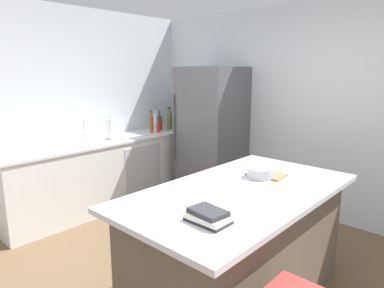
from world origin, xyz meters
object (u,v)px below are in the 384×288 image
at_px(sink_faucet, 85,130).
at_px(hot_sauce_bottle, 158,127).
at_px(kitchen_island, 239,244).
at_px(cutting_board, 266,175).
at_px(cookbook_stack, 208,216).
at_px(refrigerator, 211,134).
at_px(syrup_bottle, 180,123).
at_px(soda_bottle, 156,122).
at_px(olive_oil_bottle, 169,121).
at_px(vinegar_bottle, 151,124).
at_px(mixing_bowl, 261,172).
at_px(whiskey_bottle, 160,122).
at_px(paper_towel_roll, 110,129).
at_px(gin_bottle, 170,120).

height_order(sink_faucet, hot_sauce_bottle, sink_faucet).
relative_size(kitchen_island, cutting_board, 6.03).
bearing_deg(cookbook_stack, refrigerator, 129.01).
bearing_deg(syrup_bottle, soda_bottle, -107.76).
bearing_deg(olive_oil_bottle, vinegar_bottle, -86.68).
bearing_deg(cutting_board, kitchen_island, -85.16).
xyz_separation_m(refrigerator, hot_sauce_bottle, (-0.77, -0.31, 0.05)).
distance_m(cookbook_stack, cutting_board, 1.06).
bearing_deg(refrigerator, olive_oil_bottle, -178.81).
bearing_deg(refrigerator, soda_bottle, -166.42).
bearing_deg(refrigerator, mixing_bowl, -38.68).
xyz_separation_m(syrup_bottle, cutting_board, (2.36, -1.33, -0.06)).
bearing_deg(sink_faucet, syrup_bottle, 86.13).
height_order(syrup_bottle, cutting_board, syrup_bottle).
height_order(olive_oil_bottle, soda_bottle, soda_bottle).
xyz_separation_m(hot_sauce_bottle, cutting_board, (2.33, -0.86, -0.05)).
relative_size(olive_oil_bottle, hot_sauce_bottle, 1.69).
height_order(syrup_bottle, whiskey_bottle, whiskey_bottle).
relative_size(olive_oil_bottle, cutting_board, 1.05).
relative_size(syrup_bottle, whiskey_bottle, 0.73).
relative_size(olive_oil_bottle, soda_bottle, 0.98).
bearing_deg(paper_towel_roll, hot_sauce_bottle, 83.91).
bearing_deg(hot_sauce_bottle, cutting_board, -20.24).
relative_size(syrup_bottle, gin_bottle, 0.64).
relative_size(whiskey_bottle, mixing_bowl, 1.28).
distance_m(gin_bottle, whiskey_bottle, 0.20).
relative_size(whiskey_bottle, vinegar_bottle, 0.91).
distance_m(whiskey_bottle, hot_sauce_bottle, 0.25).
bearing_deg(kitchen_island, gin_bottle, 146.50).
bearing_deg(gin_bottle, cookbook_stack, -40.05).
height_order(refrigerator, cutting_board, refrigerator).
bearing_deg(whiskey_bottle, cutting_board, -22.53).
bearing_deg(hot_sauce_bottle, cookbook_stack, -36.64).
height_order(vinegar_bottle, cookbook_stack, vinegar_bottle).
bearing_deg(mixing_bowl, kitchen_island, -82.42).
height_order(refrigerator, olive_oil_bottle, refrigerator).
distance_m(paper_towel_roll, cutting_board, 2.42).
relative_size(paper_towel_roll, hot_sauce_bottle, 1.56).
height_order(paper_towel_roll, hot_sauce_bottle, paper_towel_roll).
xyz_separation_m(sink_faucet, mixing_bowl, (2.46, 0.19, -0.10)).
relative_size(refrigerator, vinegar_bottle, 5.74).
height_order(olive_oil_bottle, whiskey_bottle, olive_oil_bottle).
height_order(whiskey_bottle, cookbook_stack, whiskey_bottle).
relative_size(refrigerator, soda_bottle, 5.34).
height_order(paper_towel_roll, soda_bottle, soda_bottle).
relative_size(syrup_bottle, olive_oil_bottle, 0.63).
relative_size(refrigerator, cutting_board, 5.76).
relative_size(gin_bottle, hot_sauce_bottle, 1.69).
xyz_separation_m(vinegar_bottle, cookbook_stack, (2.61, -1.80, -0.07)).
height_order(vinegar_bottle, cutting_board, vinegar_bottle).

